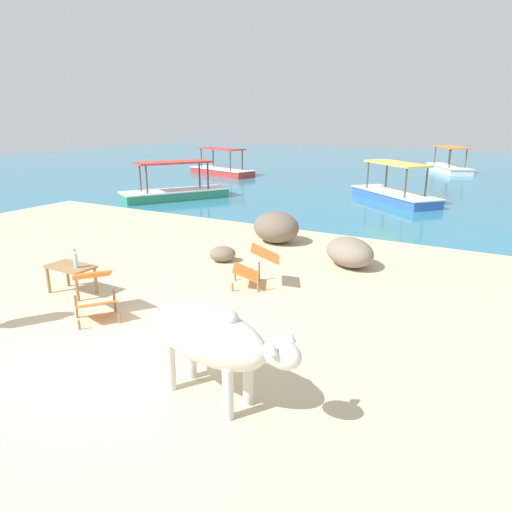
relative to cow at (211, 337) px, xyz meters
The scene contains 14 objects.
sand_beach 1.84m from the cow, behind, with size 18.00×14.00×0.04m, color #CCB78E.
water_surface 22.12m from the cow, 94.43° to the left, with size 60.00×36.00×0.03m, color teal.
cow is the anchor object (origin of this frame).
low_bench_table 3.81m from the cow, 160.34° to the left, with size 0.77×0.45×0.46m.
bottle 3.63m from the cow, 159.76° to the left, with size 0.07×0.07×0.30m.
deck_chair_near 3.24m from the cow, 111.79° to the left, with size 0.92×0.82×0.68m.
deck_chair_far 2.70m from the cow, 161.92° to the left, with size 0.93×0.88×0.68m.
shore_rock_large 6.08m from the cow, 110.99° to the left, with size 1.10×0.92×0.70m, color #6B5B4C.
shore_rock_medium 4.84m from the cow, 92.26° to the left, with size 1.09×0.78×0.54m, color gray.
shore_rock_small 4.61m from the cow, 122.10° to the left, with size 0.51×0.42×0.30m, color #756651.
boat_red 18.92m from the cow, 123.21° to the left, with size 3.85×2.10×1.29m.
boat_blue 12.52m from the cow, 95.38° to the left, with size 3.51×3.31×1.29m.
boat_white 22.65m from the cow, 92.02° to the left, with size 2.74×3.79×1.29m.
boat_green 12.11m from the cow, 130.66° to the left, with size 2.91×3.73×1.29m.
Camera 1 is at (4.06, -3.32, 2.74)m, focal length 32.31 mm.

